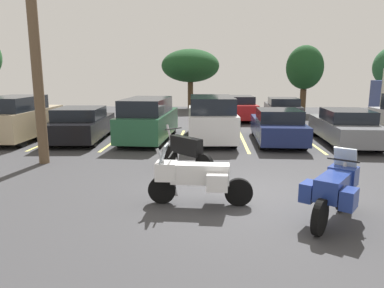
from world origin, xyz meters
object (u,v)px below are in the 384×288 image
car_grey (345,127)px  car_far_charcoal (282,109)px  motorcycle_second (335,189)px  car_black (81,124)px  car_green (148,119)px  motorcycle_touring (196,177)px  car_far_red (238,108)px  car_tan (20,118)px  car_white (211,119)px  motorcycle_third (186,151)px  car_navy (277,126)px  utility_pole (34,33)px

car_grey → car_far_charcoal: bearing=98.6°
car_grey → motorcycle_second: bearing=-110.9°
motorcycle_second → car_black: size_ratio=0.42×
car_green → car_far_charcoal: (6.96, 7.05, -0.23)m
motorcycle_touring → car_far_red: car_far_red is taller
motorcycle_second → car_tan: 13.16m
motorcycle_touring → car_white: (0.30, 7.56, 0.32)m
motorcycle_second → car_far_charcoal: 15.32m
motorcycle_touring → car_black: (-5.18, 7.28, 0.06)m
car_tan → motorcycle_touring: bearing=-42.7°
car_green → car_grey: bearing=-1.7°
car_white → car_far_red: size_ratio=1.12×
car_tan → motorcycle_third: bearing=-31.3°
motorcycle_touring → car_navy: (3.04, 7.25, 0.05)m
car_far_red → car_far_charcoal: (2.71, 0.11, -0.06)m
car_navy → car_grey: (2.69, -0.07, 0.02)m
car_tan → car_far_red: 12.07m
car_white → car_far_red: 6.99m
car_grey → car_green: bearing=178.3°
motorcycle_touring → car_green: car_green is taller
motorcycle_third → car_white: size_ratio=0.33×
motorcycle_second → car_tan: (-10.51, 7.92, 0.29)m
car_grey → utility_pole: (-10.75, -3.77, 3.33)m
motorcycle_third → car_grey: bearing=36.0°
utility_pole → motorcycle_touring: bearing=-34.2°
motorcycle_second → car_far_charcoal: bearing=82.8°
car_navy → car_far_charcoal: bearing=77.7°
motorcycle_touring → car_tan: bearing=137.3°
car_navy → car_far_charcoal: (1.58, 7.23, 0.00)m
car_black → car_white: (5.48, 0.29, 0.25)m
car_far_red → motorcycle_third: bearing=-101.3°
car_far_red → utility_pole: (-6.93, -10.95, 3.29)m
motorcycle_touring → car_white: 7.58m
car_green → car_white: (2.64, 0.14, 0.04)m
car_black → car_white: 5.49m
motorcycle_second → car_navy: (0.32, 7.97, 0.02)m
motorcycle_touring → motorcycle_third: size_ratio=1.40×
motorcycle_third → car_green: bearing=112.1°
motorcycle_touring → car_far_red: 14.49m
car_white → utility_pole: utility_pole is taller
car_tan → car_far_red: car_tan is taller
motorcycle_touring → car_grey: 9.19m
motorcycle_second → car_green: size_ratio=0.38×
motorcycle_second → utility_pole: 9.40m
motorcycle_third → car_far_red: bearing=78.7°
car_black → car_far_red: (7.09, 7.09, 0.04)m
car_black → car_white: bearing=3.0°
car_tan → motorcycle_second: bearing=-37.0°
car_tan → car_navy: 10.84m
car_white → motorcycle_touring: bearing=-92.3°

